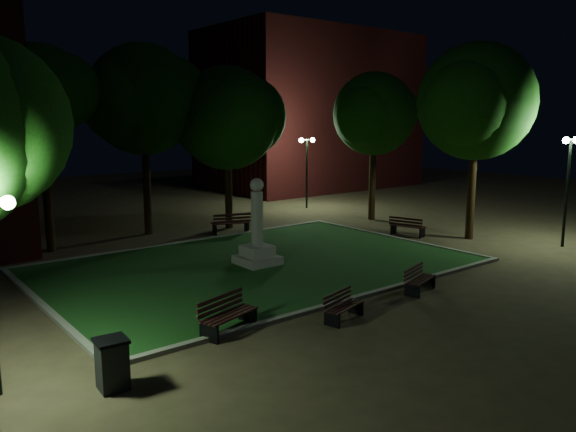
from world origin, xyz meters
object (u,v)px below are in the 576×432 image
monument (257,241)px  bench_far_side (231,224)px  bench_near_left (343,307)px  bench_near_right (419,280)px  bench_right_side (407,227)px  trash_bin (112,364)px  bench_west_near (227,315)px

monument → bench_far_side: monument is taller
monument → bench_near_left: size_ratio=2.16×
bench_far_side → monument: bearing=83.8°
bench_near_right → bench_right_side: (6.44, 5.81, 0.05)m
bench_near_right → bench_right_side: bench_right_side is taller
bench_right_side → trash_bin: 17.59m
bench_west_near → bench_far_side: size_ratio=0.95×
bench_near_right → bench_right_side: size_ratio=0.88×
bench_west_near → bench_far_side: (6.91, 10.55, 0.02)m
bench_west_near → monument: bearing=30.9°
bench_west_near → trash_bin: 3.65m
monument → trash_bin: size_ratio=3.02×
monument → bench_west_near: monument is taller
bench_near_right → bench_west_near: bearing=156.2°
bench_west_near → bench_right_side: 13.94m
bench_right_side → bench_near_right: bearing=115.9°
monument → bench_near_right: size_ratio=2.09×
bench_near_right → trash_bin: 10.06m
trash_bin → bench_right_side: bearing=20.3°
bench_west_near → bench_right_side: (13.03, 4.95, -0.02)m
bench_west_near → trash_bin: size_ratio=1.71×
bench_right_side → trash_bin: trash_bin is taller
bench_right_side → trash_bin: (-16.49, -6.11, 0.11)m
bench_west_near → bench_right_side: bench_west_near is taller
monument → bench_far_side: bearing=66.3°
bench_west_near → bench_right_side: bearing=3.8°
bench_near_right → monument: bearing=94.3°
bench_near_right → bench_near_left: bearing=168.8°
monument → bench_west_near: (-4.42, -4.88, -0.51)m
bench_near_right → bench_west_near: bench_west_near is taller
monument → trash_bin: (-7.88, -6.04, -0.42)m
monument → bench_right_side: bearing=0.5°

